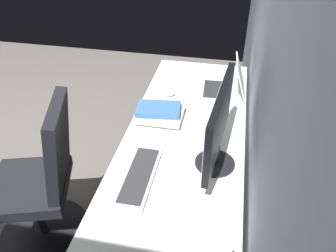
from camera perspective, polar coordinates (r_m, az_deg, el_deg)
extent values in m
cube|color=#8C939E|center=(1.70, 17.96, 14.38)|extent=(4.74, 0.10, 2.60)
cube|color=white|center=(1.72, 1.64, -6.53)|extent=(2.33, 0.66, 0.03)
cylinder|color=silver|center=(2.85, 0.01, 3.59)|extent=(0.05, 0.05, 0.70)
cylinder|color=silver|center=(2.81, 10.91, 2.36)|extent=(0.05, 0.05, 0.70)
cube|color=white|center=(2.05, 2.84, -12.22)|extent=(0.40, 0.50, 0.69)
cube|color=silver|center=(2.09, -4.19, -11.18)|extent=(0.37, 0.01, 0.61)
cylinder|color=black|center=(1.71, 7.91, -6.22)|extent=(0.20, 0.20, 0.01)
cylinder|color=black|center=(1.68, 8.06, -4.80)|extent=(0.04, 0.04, 0.10)
cube|color=black|center=(1.55, 8.69, 0.96)|extent=(0.57, 0.09, 0.31)
cube|color=#B2BCCC|center=(1.55, 8.06, 1.00)|extent=(0.53, 0.06, 0.27)
cube|color=white|center=(2.31, 7.97, 6.01)|extent=(0.31, 0.25, 0.01)
cube|color=#262628|center=(2.30, 7.99, 6.19)|extent=(0.24, 0.16, 0.00)
cube|color=white|center=(2.26, 12.17, 8.18)|extent=(0.30, 0.09, 0.22)
cube|color=#330F14|center=(2.26, 12.17, 8.18)|extent=(0.27, 0.08, 0.18)
cube|color=silver|center=(1.63, -4.87, -8.38)|extent=(0.42, 0.14, 0.02)
cube|color=#2D2D30|center=(1.63, -4.89, -8.10)|extent=(0.38, 0.11, 0.00)
ellipsoid|color=silver|center=(2.24, -0.12, 5.62)|extent=(0.06, 0.10, 0.03)
cube|color=beige|center=(2.02, -1.02, 1.79)|extent=(0.20, 0.26, 0.02)
cube|color=beige|center=(2.00, -1.34, 2.03)|extent=(0.23, 0.27, 0.02)
cube|color=#38669E|center=(1.99, -1.61, 2.83)|extent=(0.19, 0.27, 0.03)
cube|color=black|center=(2.12, -22.30, -9.49)|extent=(0.54, 0.53, 0.07)
cube|color=black|center=(1.88, -18.13, -3.25)|extent=(0.42, 0.24, 0.50)
cylinder|color=black|center=(2.27, -21.04, -13.38)|extent=(0.05, 0.05, 0.37)
cylinder|color=black|center=(2.42, -19.98, -16.54)|extent=(0.56, 0.56, 0.03)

